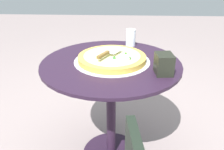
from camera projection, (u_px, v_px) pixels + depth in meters
name	position (u px, v px, depth m)	size (l,w,h in m)	color
patio_table	(111.00, 88.00, 1.45)	(0.83, 0.83, 0.72)	#27172A
pizza_on_tray	(112.00, 58.00, 1.37)	(0.45, 0.45, 0.06)	silver
pizza_server	(108.00, 53.00, 1.33)	(0.21, 0.14, 0.02)	silver
drinking_cup	(131.00, 38.00, 1.62)	(0.07, 0.07, 0.12)	silver
napkin_dispenser	(164.00, 64.00, 1.20)	(0.11, 0.09, 0.11)	black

